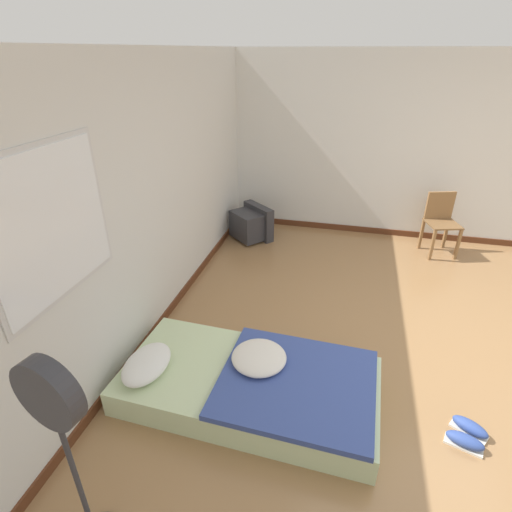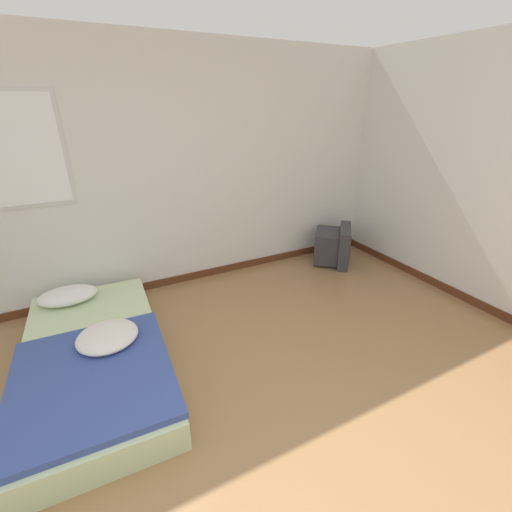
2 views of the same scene
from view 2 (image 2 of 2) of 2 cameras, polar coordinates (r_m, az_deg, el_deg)
The scene contains 3 objects.
wall_back at distance 3.80m, azimuth -19.20°, elevation 12.38°, with size 8.33×0.08×2.60m.
mattress_bed at distance 3.12m, azimuth -25.46°, elevation -14.71°, with size 1.12×2.10×0.37m.
crt_tv at distance 4.70m, azimuth 12.85°, elevation 1.73°, with size 0.69×0.70×0.50m.
Camera 2 is at (-0.55, -0.82, 1.99)m, focal length 24.00 mm.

